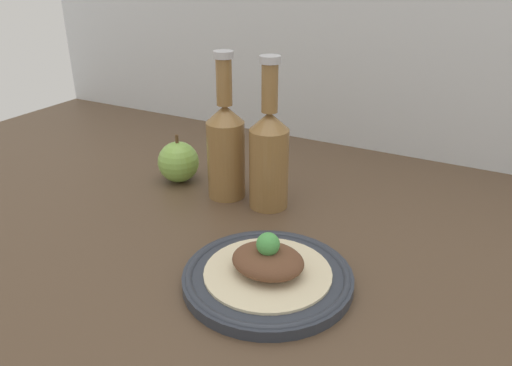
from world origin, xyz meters
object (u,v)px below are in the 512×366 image
object	(u,v)px
cider_bottle_left	(226,146)
cider_bottle_right	(269,154)
apple	(178,162)
plated_food	(268,263)
plate	(268,277)

from	to	relation	value
cider_bottle_left	cider_bottle_right	distance (cm)	8.78
cider_bottle_left	apple	distance (cm)	13.19
cider_bottle_right	plated_food	bearing A→B (deg)	-63.03
plated_food	cider_bottle_left	size ratio (longest dim) A/B	0.66
cider_bottle_left	cider_bottle_right	world-z (taller)	same
apple	cider_bottle_right	bearing A→B (deg)	-2.95
plated_food	cider_bottle_right	distance (cm)	24.39
plate	cider_bottle_right	world-z (taller)	cider_bottle_right
plate	plated_food	bearing A→B (deg)	-90.00
plate	plated_food	size ratio (longest dim) A/B	1.34
plate	apple	bearing A→B (deg)	144.83
apple	plate	bearing A→B (deg)	-35.17
cider_bottle_right	apple	distance (cm)	21.40
plated_food	cider_bottle_right	xyz separation A→B (cm)	(-10.66, 20.95, 6.53)
plated_food	apple	world-z (taller)	apple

